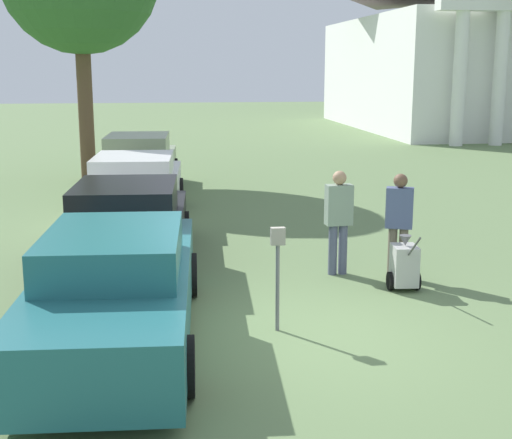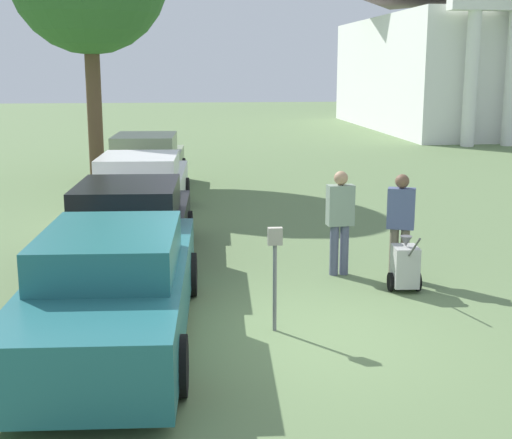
% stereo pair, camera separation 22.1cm
% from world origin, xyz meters
% --- Properties ---
extents(ground_plane, '(120.00, 120.00, 0.00)m').
position_xyz_m(ground_plane, '(0.00, 0.00, 0.00)').
color(ground_plane, '#607A4C').
extents(parked_car_teal, '(2.13, 5.36, 1.42)m').
position_xyz_m(parked_car_teal, '(-2.23, 0.16, 0.67)').
color(parked_car_teal, '#23666B').
rests_on(parked_car_teal, ground_plane).
extents(parked_car_black, '(2.17, 4.91, 1.46)m').
position_xyz_m(parked_car_black, '(-2.23, 3.34, 0.67)').
color(parked_car_black, black).
rests_on(parked_car_black, ground_plane).
extents(parked_car_white, '(2.21, 5.04, 1.45)m').
position_xyz_m(parked_car_white, '(-2.23, 7.21, 0.69)').
color(parked_car_white, silver).
rests_on(parked_car_white, ground_plane).
extents(parked_car_sage, '(2.14, 5.11, 1.57)m').
position_xyz_m(parked_car_sage, '(-2.23, 10.65, 0.73)').
color(parked_car_sage, gray).
rests_on(parked_car_sage, ground_plane).
extents(parking_meter, '(0.18, 0.09, 1.35)m').
position_xyz_m(parking_meter, '(-0.24, 0.23, 0.94)').
color(parking_meter, slate).
rests_on(parking_meter, ground_plane).
extents(person_worker, '(0.44, 0.25, 1.69)m').
position_xyz_m(person_worker, '(1.14, 2.60, 0.96)').
color(person_worker, '#515670').
rests_on(person_worker, ground_plane).
extents(person_supervisor, '(0.47, 0.36, 1.67)m').
position_xyz_m(person_supervisor, '(2.04, 2.30, 0.95)').
color(person_supervisor, '#665B4C').
rests_on(person_supervisor, ground_plane).
extents(equipment_cart, '(0.49, 1.00, 1.00)m').
position_xyz_m(equipment_cart, '(1.92, 1.64, 0.39)').
color(equipment_cart, '#B2B2AD').
rests_on(equipment_cart, ground_plane).
extents(church, '(9.08, 17.70, 19.54)m').
position_xyz_m(church, '(13.52, 29.11, 5.18)').
color(church, white).
rests_on(church, ground_plane).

